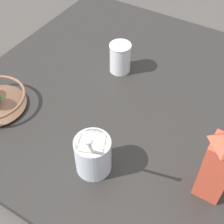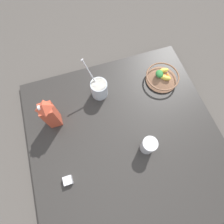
% 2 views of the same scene
% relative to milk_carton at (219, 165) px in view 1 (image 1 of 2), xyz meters
% --- Properties ---
extents(ground_plane, '(6.00, 6.00, 0.00)m').
position_rel_milk_carton_xyz_m(ground_plane, '(0.23, 0.37, -0.15)').
color(ground_plane, '#4C4742').
extents(countertop, '(1.11, 1.11, 0.03)m').
position_rel_milk_carton_xyz_m(countertop, '(0.23, 0.37, -0.14)').
color(countertop, '#2D2B28').
rests_on(countertop, ground_plane).
extents(milk_carton, '(0.07, 0.07, 0.24)m').
position_rel_milk_carton_xyz_m(milk_carton, '(0.00, 0.00, 0.00)').
color(milk_carton, '#CC4C33').
rests_on(milk_carton, countertop).
extents(yogurt_tub, '(0.15, 0.12, 0.26)m').
position_rel_milk_carton_xyz_m(yogurt_tub, '(-0.10, 0.31, -0.06)').
color(yogurt_tub, silver).
rests_on(yogurt_tub, countertop).
extents(drinking_cup, '(0.08, 0.08, 0.12)m').
position_rel_milk_carton_xyz_m(drinking_cup, '(0.32, 0.47, -0.06)').
color(drinking_cup, white).
rests_on(drinking_cup, countertop).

